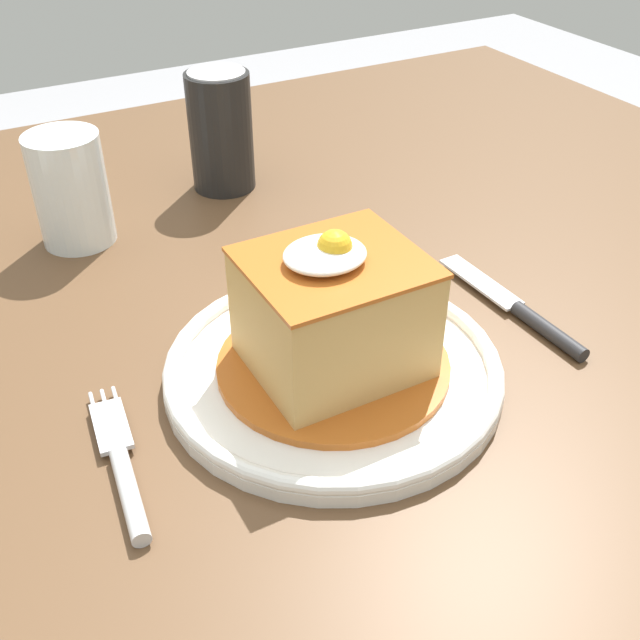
{
  "coord_description": "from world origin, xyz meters",
  "views": [
    {
      "loc": [
        -0.16,
        -0.46,
        1.11
      ],
      "look_at": [
        0.06,
        -0.07,
        0.79
      ],
      "focal_mm": 42.57,
      "sensor_mm": 36.0,
      "label": 1
    }
  ],
  "objects_px": {
    "main_plate": "(333,368)",
    "fork": "(123,471)",
    "soda_can": "(221,131)",
    "knife": "(528,316)",
    "drinking_glass": "(72,197)"
  },
  "relations": [
    {
      "from": "knife",
      "to": "drinking_glass",
      "type": "bearing_deg",
      "value": 132.66
    },
    {
      "from": "fork",
      "to": "soda_can",
      "type": "bearing_deg",
      "value": 58.5
    },
    {
      "from": "fork",
      "to": "knife",
      "type": "xyz_separation_m",
      "value": [
        0.34,
        0.01,
        0.0
      ]
    },
    {
      "from": "knife",
      "to": "drinking_glass",
      "type": "relative_size",
      "value": 1.57
    },
    {
      "from": "fork",
      "to": "knife",
      "type": "bearing_deg",
      "value": 1.32
    },
    {
      "from": "fork",
      "to": "drinking_glass",
      "type": "height_order",
      "value": "drinking_glass"
    },
    {
      "from": "soda_can",
      "to": "main_plate",
      "type": "bearing_deg",
      "value": -99.4
    },
    {
      "from": "main_plate",
      "to": "fork",
      "type": "bearing_deg",
      "value": -172.45
    },
    {
      "from": "knife",
      "to": "soda_can",
      "type": "xyz_separation_m",
      "value": [
        -0.12,
        0.35,
        0.06
      ]
    },
    {
      "from": "soda_can",
      "to": "knife",
      "type": "bearing_deg",
      "value": -71.48
    },
    {
      "from": "fork",
      "to": "soda_can",
      "type": "height_order",
      "value": "soda_can"
    },
    {
      "from": "knife",
      "to": "drinking_glass",
      "type": "height_order",
      "value": "drinking_glass"
    },
    {
      "from": "main_plate",
      "to": "fork",
      "type": "xyz_separation_m",
      "value": [
        -0.16,
        -0.02,
        -0.0
      ]
    },
    {
      "from": "knife",
      "to": "soda_can",
      "type": "distance_m",
      "value": 0.37
    },
    {
      "from": "main_plate",
      "to": "drinking_glass",
      "type": "relative_size",
      "value": 2.35
    }
  ]
}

